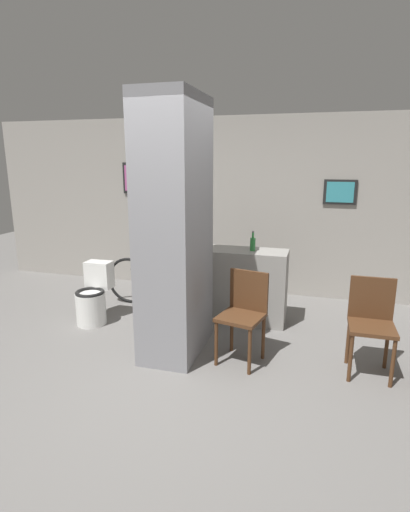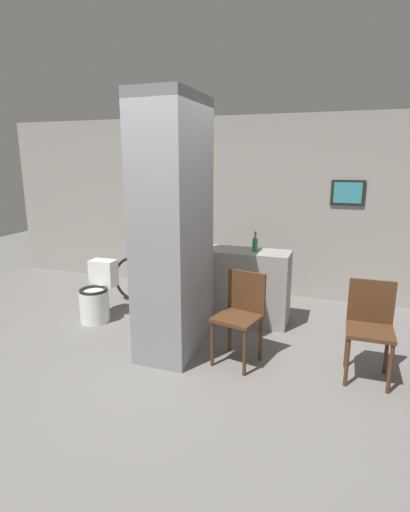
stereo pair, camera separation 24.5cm
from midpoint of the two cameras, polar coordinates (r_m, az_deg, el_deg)
The scene contains 9 objects.
ground_plane at distance 4.01m, azimuth -6.16°, elevation -16.20°, with size 14.00×14.00×0.00m, color slate.
wall_back at distance 6.03m, azimuth 2.92°, elevation 7.10°, with size 8.00×0.09×2.60m.
pillar_center at distance 4.03m, azimuth -6.06°, elevation 3.72°, with size 0.57×0.95×2.60m.
counter_shelf at distance 5.04m, azimuth 2.11°, elevation -4.08°, with size 1.42×0.44×0.91m.
toilet at distance 5.21m, azimuth -16.99°, elevation -5.74°, with size 0.36×0.52×0.74m.
chair_near_pillar at distance 4.02m, azimuth 3.80°, elevation -7.88°, with size 0.49×0.49×0.91m.
chair_by_doorway at distance 4.05m, azimuth 21.07°, elevation -8.61°, with size 0.41×0.41×0.91m.
bicycle at distance 5.54m, azimuth -7.69°, elevation -3.76°, with size 1.59×0.42×0.71m.
bottle_tall at distance 4.84m, azimuth 5.40°, elevation 1.79°, with size 0.06×0.06×0.25m.
Camera 1 is at (1.23, -3.25, 2.00)m, focal length 28.00 mm.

